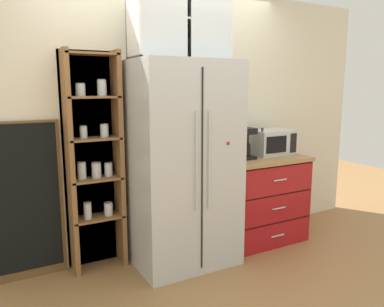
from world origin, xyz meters
TOP-DOWN VIEW (x-y plane):
  - ground_plane at (0.00, 0.00)m, footprint 10.69×10.69m
  - wall_back_cream at (0.00, 0.40)m, footprint 4.99×0.10m
  - refrigerator at (0.00, -0.00)m, footprint 0.91×0.73m
  - pantry_shelf_column at (-0.72, 0.30)m, footprint 0.50×0.26m
  - counter_cabinet at (0.94, 0.05)m, footprint 0.92×0.63m
  - microwave at (1.11, 0.10)m, footprint 0.44×0.33m
  - coffee_maker at (0.71, 0.06)m, footprint 0.17×0.20m
  - mug_sage at (0.94, 0.09)m, footprint 0.11×0.08m
  - bottle_clear at (0.56, 0.09)m, footprint 0.06×0.06m
  - bottle_green at (0.94, 0.03)m, footprint 0.06×0.06m
  - upper_cabinet at (0.00, 0.05)m, footprint 0.87×0.32m
  - chalkboard_menu at (-1.29, 0.33)m, footprint 0.60×0.04m

SIDE VIEW (x-z plane):
  - ground_plane at x=0.00m, z-range 0.00..0.00m
  - counter_cabinet at x=0.94m, z-range 0.00..0.90m
  - chalkboard_menu at x=-1.29m, z-range 0.00..1.35m
  - refrigerator at x=0.00m, z-range 0.00..1.84m
  - mug_sage at x=0.94m, z-range 0.90..0.99m
  - pantry_shelf_column at x=-0.72m, z-range 0.03..1.94m
  - bottle_clear at x=0.56m, z-range 0.88..1.12m
  - microwave at x=1.11m, z-range 0.90..1.16m
  - bottle_green at x=0.94m, z-range 0.88..1.18m
  - coffee_maker at x=0.71m, z-range 0.90..1.21m
  - wall_back_cream at x=0.00m, z-range 0.00..2.55m
  - upper_cabinet at x=0.00m, z-range 1.83..2.49m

